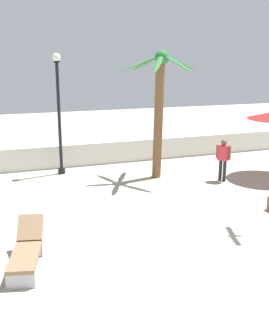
{
  "coord_description": "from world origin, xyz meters",
  "views": [
    {
      "loc": [
        -3.8,
        -6.76,
        4.23
      ],
      "look_at": [
        0.0,
        3.31,
        1.4
      ],
      "focal_mm": 43.74,
      "sensor_mm": 36.0,
      "label": 1
    }
  ],
  "objects_px": {
    "palm_tree_1": "(159,99)",
    "lamp_post_1": "(59,108)",
    "lounge_chair_1": "(26,249)",
    "guest_1": "(223,156)"
  },
  "relations": [
    {
      "from": "palm_tree_1",
      "to": "lamp_post_1",
      "type": "distance_m",
      "value": 3.76
    },
    {
      "from": "palm_tree_1",
      "to": "lounge_chair_1",
      "type": "bearing_deg",
      "value": -135.21
    },
    {
      "from": "lounge_chair_1",
      "to": "guest_1",
      "type": "distance_m",
      "value": 8.4
    },
    {
      "from": "lamp_post_1",
      "to": "palm_tree_1",
      "type": "bearing_deg",
      "value": -27.5
    },
    {
      "from": "lounge_chair_1",
      "to": "guest_1",
      "type": "bearing_deg",
      "value": 28.79
    },
    {
      "from": "palm_tree_1",
      "to": "lamp_post_1",
      "type": "bearing_deg",
      "value": 152.5
    },
    {
      "from": "lamp_post_1",
      "to": "lounge_chair_1",
      "type": "bearing_deg",
      "value": -106.44
    },
    {
      "from": "palm_tree_1",
      "to": "guest_1",
      "type": "height_order",
      "value": "palm_tree_1"
    },
    {
      "from": "guest_1",
      "to": "lamp_post_1",
      "type": "bearing_deg",
      "value": 149.75
    },
    {
      "from": "lamp_post_1",
      "to": "guest_1",
      "type": "relative_size",
      "value": 2.96
    }
  ]
}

